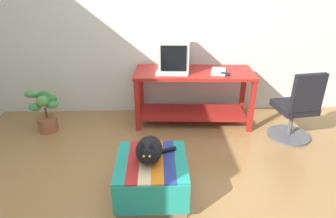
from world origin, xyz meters
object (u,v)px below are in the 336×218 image
object	(u,v)px
tv_monitor	(174,55)
stapler	(225,74)
book	(219,71)
cat	(149,150)
keyboard	(172,73)
office_chair	(296,111)
desk	(193,88)
ottoman_with_blanket	(152,178)
potted_plant	(46,110)

from	to	relation	value
tv_monitor	stapler	xyz separation A→B (m)	(0.63, -0.26, -0.18)
book	cat	bearing A→B (deg)	-107.20
keyboard	cat	world-z (taller)	keyboard
cat	office_chair	size ratio (longest dim) A/B	0.44
desk	office_chair	xyz separation A→B (m)	(1.18, -0.51, -0.11)
ottoman_with_blanket	stapler	distance (m)	1.65
tv_monitor	cat	world-z (taller)	tv_monitor
tv_monitor	potted_plant	world-z (taller)	tv_monitor
keyboard	tv_monitor	bearing A→B (deg)	85.86
ottoman_with_blanket	cat	xyz separation A→B (m)	(-0.02, 0.01, 0.30)
keyboard	book	size ratio (longest dim) A/B	1.43
desk	keyboard	xyz separation A→B (m)	(-0.29, -0.12, 0.24)
potted_plant	stapler	bearing A→B (deg)	-0.62
book	stapler	distance (m)	0.14
book	office_chair	bearing A→B (deg)	-12.37
book	office_chair	world-z (taller)	office_chair
desk	potted_plant	xyz separation A→B (m)	(-1.91, -0.17, -0.21)
cat	stapler	xyz separation A→B (m)	(0.92, 1.26, 0.26)
stapler	cat	bearing A→B (deg)	168.87
ottoman_with_blanket	cat	distance (m)	0.30
keyboard	book	distance (m)	0.60
desk	cat	size ratio (longest dim) A/B	4.00
ottoman_with_blanket	stapler	bearing A→B (deg)	54.65
book	cat	xyz separation A→B (m)	(-0.86, -1.39, -0.25)
keyboard	office_chair	world-z (taller)	office_chair
desk	potted_plant	world-z (taller)	desk
tv_monitor	potted_plant	xyz separation A→B (m)	(-1.65, -0.24, -0.64)
book	office_chair	xyz separation A→B (m)	(0.88, -0.44, -0.36)
ottoman_with_blanket	cat	size ratio (longest dim) A/B	1.69
ottoman_with_blanket	potted_plant	distance (m)	1.89
cat	stapler	distance (m)	1.58
desk	office_chair	distance (m)	1.29
book	ottoman_with_blanket	world-z (taller)	book
book	ottoman_with_blanket	distance (m)	1.72
tv_monitor	keyboard	size ratio (longest dim) A/B	1.18
tv_monitor	ottoman_with_blanket	size ratio (longest dim) A/B	0.72
desk	potted_plant	bearing A→B (deg)	-171.81
stapler	book	bearing A→B (deg)	49.54
tv_monitor	cat	distance (m)	1.61
cat	keyboard	bearing A→B (deg)	83.13
ottoman_with_blanket	potted_plant	xyz separation A→B (m)	(-1.38, 1.29, 0.09)
ottoman_with_blanket	potted_plant	world-z (taller)	potted_plant
ottoman_with_blanket	potted_plant	size ratio (longest dim) A/B	1.18
book	stapler	xyz separation A→B (m)	(0.06, -0.13, 0.01)
book	potted_plant	size ratio (longest dim) A/B	0.50
desk	keyboard	bearing A→B (deg)	-154.71
keyboard	book	world-z (taller)	same
office_chair	stapler	xyz separation A→B (m)	(-0.82, 0.31, 0.37)
desk	stapler	world-z (taller)	stapler
book	stapler	world-z (taller)	stapler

